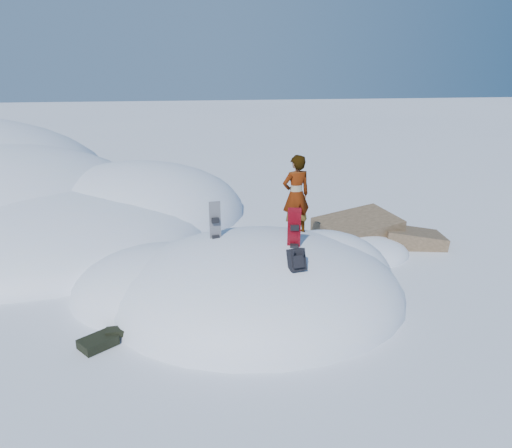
{
  "coord_description": "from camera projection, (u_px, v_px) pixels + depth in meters",
  "views": [
    {
      "loc": [
        -1.5,
        -10.57,
        5.39
      ],
      "look_at": [
        0.01,
        0.3,
        1.76
      ],
      "focal_mm": 35.0,
      "sensor_mm": 36.0,
      "label": 1
    }
  ],
  "objects": [
    {
      "name": "snowboard_red",
      "position": [
        294.0,
        239.0,
        10.99
      ],
      "size": [
        0.33,
        0.32,
        1.54
      ],
      "rotation": [
        0.0,
        0.0,
        -0.17
      ],
      "color": "#B0091A",
      "rests_on": "snow_mound"
    },
    {
      "name": "snowboard_dark",
      "position": [
        215.0,
        231.0,
        11.62
      ],
      "size": [
        0.28,
        0.18,
        1.43
      ],
      "rotation": [
        0.0,
        0.0,
        0.12
      ],
      "color": "black",
      "rests_on": "snow_mound"
    },
    {
      "name": "ground",
      "position": [
        257.0,
        298.0,
        11.83
      ],
      "size": [
        120.0,
        120.0,
        0.0
      ],
      "primitive_type": "plane",
      "color": "silver",
      "rests_on": "ground"
    },
    {
      "name": "backpack",
      "position": [
        297.0,
        260.0,
        10.16
      ],
      "size": [
        0.4,
        0.47,
        0.54
      ],
      "rotation": [
        0.0,
        0.0,
        0.22
      ],
      "color": "black",
      "rests_on": "snow_mound"
    },
    {
      "name": "snow_mound",
      "position": [
        249.0,
        294.0,
        12.04
      ],
      "size": [
        8.0,
        6.0,
        3.0
      ],
      "color": "silver",
      "rests_on": "ground"
    },
    {
      "name": "rock_outcrop",
      "position": [
        365.0,
        245.0,
        15.15
      ],
      "size": [
        4.68,
        4.41,
        1.68
      ],
      "color": "brown",
      "rests_on": "ground"
    },
    {
      "name": "gear_pile",
      "position": [
        101.0,
        340.0,
        9.83
      ],
      "size": [
        0.92,
        0.79,
        0.24
      ],
      "rotation": [
        0.0,
        0.0,
        0.67
      ],
      "color": "black",
      "rests_on": "ground"
    },
    {
      "name": "person",
      "position": [
        296.0,
        195.0,
        12.0
      ],
      "size": [
        0.82,
        0.64,
        1.97
      ],
      "primitive_type": "imported",
      "rotation": [
        0.0,
        0.0,
        3.4
      ],
      "color": "slate",
      "rests_on": "snow_mound"
    }
  ]
}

